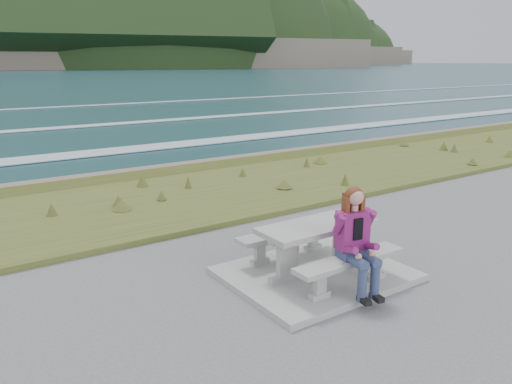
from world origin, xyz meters
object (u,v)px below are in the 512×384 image
at_px(bench_landward, 350,265).
at_px(bench_seaward, 287,236).
at_px(picnic_table, 317,234).
at_px(seated_woman, 358,255).

distance_m(bench_landward, bench_seaward, 1.40).
height_order(picnic_table, seated_woman, seated_woman).
height_order(bench_landward, bench_seaward, same).
bearing_deg(seated_woman, bench_landward, 104.35).
bearing_deg(picnic_table, bench_landward, -90.00).
bearing_deg(bench_landward, picnic_table, 90.00).
height_order(bench_landward, seated_woman, seated_woman).
distance_m(picnic_table, bench_landward, 0.74).
xyz_separation_m(picnic_table, bench_landward, (0.00, -0.70, -0.23)).
bearing_deg(bench_seaward, seated_woman, -89.67).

